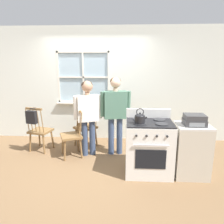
{
  "coord_description": "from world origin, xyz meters",
  "views": [
    {
      "loc": [
        0.7,
        -3.84,
        1.95
      ],
      "look_at": [
        0.46,
        0.06,
        1.0
      ],
      "focal_mm": 35.0,
      "sensor_mm": 36.0,
      "label": 1
    }
  ],
  "objects_px": {
    "chair_by_window": "(40,131)",
    "side_counter": "(191,150)",
    "chair_center_cluster": "(72,135)",
    "person_teen_center": "(115,108)",
    "kettle": "(140,118)",
    "potted_plant": "(91,100)",
    "person_elderly_left": "(88,111)",
    "chair_near_wall": "(86,127)",
    "stove": "(149,147)",
    "stereo": "(195,120)",
    "handbag": "(32,117)"
  },
  "relations": [
    {
      "from": "chair_by_window",
      "to": "side_counter",
      "type": "xyz_separation_m",
      "value": [
        2.95,
        -0.86,
        0.01
      ]
    },
    {
      "from": "chair_center_cluster",
      "to": "person_teen_center",
      "type": "relative_size",
      "value": 0.62
    },
    {
      "from": "kettle",
      "to": "side_counter",
      "type": "xyz_separation_m",
      "value": [
        0.89,
        0.08,
        -0.57
      ]
    },
    {
      "from": "potted_plant",
      "to": "side_counter",
      "type": "bearing_deg",
      "value": -39.98
    },
    {
      "from": "chair_by_window",
      "to": "person_elderly_left",
      "type": "relative_size",
      "value": 0.64
    },
    {
      "from": "chair_near_wall",
      "to": "kettle",
      "type": "relative_size",
      "value": 3.99
    },
    {
      "from": "chair_by_window",
      "to": "stove",
      "type": "xyz_separation_m",
      "value": [
        2.24,
        -0.81,
        0.03
      ]
    },
    {
      "from": "side_counter",
      "to": "stereo",
      "type": "height_order",
      "value": "stereo"
    },
    {
      "from": "stereo",
      "to": "kettle",
      "type": "bearing_deg",
      "value": -176.02
    },
    {
      "from": "handbag",
      "to": "side_counter",
      "type": "xyz_separation_m",
      "value": [
        3.01,
        -0.63,
        -0.36
      ]
    },
    {
      "from": "stove",
      "to": "handbag",
      "type": "distance_m",
      "value": 2.4
    },
    {
      "from": "chair_by_window",
      "to": "handbag",
      "type": "height_order",
      "value": "same"
    },
    {
      "from": "person_elderly_left",
      "to": "stove",
      "type": "height_order",
      "value": "person_elderly_left"
    },
    {
      "from": "person_elderly_left",
      "to": "chair_near_wall",
      "type": "bearing_deg",
      "value": 86.43
    },
    {
      "from": "person_elderly_left",
      "to": "person_teen_center",
      "type": "relative_size",
      "value": 0.96
    },
    {
      "from": "kettle",
      "to": "side_counter",
      "type": "height_order",
      "value": "kettle"
    },
    {
      "from": "stove",
      "to": "potted_plant",
      "type": "xyz_separation_m",
      "value": [
        -1.26,
        1.6,
        0.51
      ]
    },
    {
      "from": "chair_by_window",
      "to": "stereo",
      "type": "height_order",
      "value": "stereo"
    },
    {
      "from": "person_elderly_left",
      "to": "stereo",
      "type": "relative_size",
      "value": 4.53
    },
    {
      "from": "chair_near_wall",
      "to": "handbag",
      "type": "height_order",
      "value": "same"
    },
    {
      "from": "chair_by_window",
      "to": "chair_center_cluster",
      "type": "height_order",
      "value": "same"
    },
    {
      "from": "chair_by_window",
      "to": "potted_plant",
      "type": "xyz_separation_m",
      "value": [
        0.99,
        0.79,
        0.54
      ]
    },
    {
      "from": "person_teen_center",
      "to": "side_counter",
      "type": "distance_m",
      "value": 1.63
    },
    {
      "from": "chair_by_window",
      "to": "side_counter",
      "type": "distance_m",
      "value": 3.07
    },
    {
      "from": "chair_center_cluster",
      "to": "handbag",
      "type": "relative_size",
      "value": 3.21
    },
    {
      "from": "side_counter",
      "to": "person_elderly_left",
      "type": "bearing_deg",
      "value": 159.47
    },
    {
      "from": "chair_near_wall",
      "to": "side_counter",
      "type": "xyz_separation_m",
      "value": [
        2.0,
        -1.17,
        0.01
      ]
    },
    {
      "from": "person_elderly_left",
      "to": "stove",
      "type": "bearing_deg",
      "value": -48.59
    },
    {
      "from": "person_teen_center",
      "to": "potted_plant",
      "type": "bearing_deg",
      "value": 115.42
    },
    {
      "from": "person_teen_center",
      "to": "handbag",
      "type": "height_order",
      "value": "person_teen_center"
    },
    {
      "from": "person_elderly_left",
      "to": "potted_plant",
      "type": "relative_size",
      "value": 6.49
    },
    {
      "from": "stove",
      "to": "side_counter",
      "type": "bearing_deg",
      "value": -3.96
    },
    {
      "from": "stove",
      "to": "handbag",
      "type": "relative_size",
      "value": 3.53
    },
    {
      "from": "chair_near_wall",
      "to": "handbag",
      "type": "bearing_deg",
      "value": -20.78
    },
    {
      "from": "person_elderly_left",
      "to": "side_counter",
      "type": "relative_size",
      "value": 1.71
    },
    {
      "from": "chair_near_wall",
      "to": "stove",
      "type": "relative_size",
      "value": 0.91
    },
    {
      "from": "side_counter",
      "to": "chair_near_wall",
      "type": "bearing_deg",
      "value": 149.72
    },
    {
      "from": "chair_center_cluster",
      "to": "handbag",
      "type": "bearing_deg",
      "value": -113.38
    },
    {
      "from": "chair_center_cluster",
      "to": "person_teen_center",
      "type": "xyz_separation_m",
      "value": [
        0.87,
        0.16,
        0.54
      ]
    },
    {
      "from": "stove",
      "to": "handbag",
      "type": "xyz_separation_m",
      "value": [
        -2.3,
        0.59,
        0.34
      ]
    },
    {
      "from": "stereo",
      "to": "handbag",
      "type": "bearing_deg",
      "value": 167.71
    },
    {
      "from": "chair_center_cluster",
      "to": "stereo",
      "type": "relative_size",
      "value": 2.9
    },
    {
      "from": "chair_by_window",
      "to": "handbag",
      "type": "xyz_separation_m",
      "value": [
        -0.06,
        -0.23,
        0.37
      ]
    },
    {
      "from": "kettle",
      "to": "chair_near_wall",
      "type": "bearing_deg",
      "value": 131.76
    },
    {
      "from": "chair_center_cluster",
      "to": "kettle",
      "type": "bearing_deg",
      "value": 38.43
    },
    {
      "from": "potted_plant",
      "to": "handbag",
      "type": "distance_m",
      "value": 1.46
    },
    {
      "from": "chair_center_cluster",
      "to": "person_elderly_left",
      "type": "bearing_deg",
      "value": 79.67
    },
    {
      "from": "stove",
      "to": "stereo",
      "type": "distance_m",
      "value": 0.88
    },
    {
      "from": "chair_near_wall",
      "to": "stereo",
      "type": "distance_m",
      "value": 2.39
    },
    {
      "from": "chair_by_window",
      "to": "handbag",
      "type": "distance_m",
      "value": 0.44
    }
  ]
}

